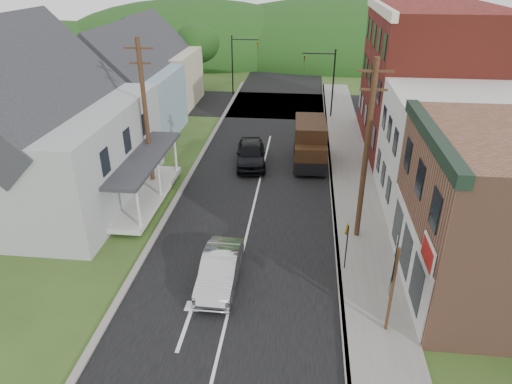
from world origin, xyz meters
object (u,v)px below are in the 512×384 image
(delivery_van, at_px, (310,143))
(route_sign_cluster, at_px, (393,278))
(silver_sedan, at_px, (220,270))
(dark_sedan, at_px, (251,154))
(warning_sign, at_px, (347,239))

(delivery_van, distance_m, route_sign_cluster, 16.28)
(silver_sedan, height_order, route_sign_cluster, route_sign_cluster)
(silver_sedan, height_order, dark_sedan, dark_sedan)
(route_sign_cluster, bearing_deg, warning_sign, 122.97)
(silver_sedan, bearing_deg, route_sign_cluster, -18.15)
(dark_sedan, distance_m, delivery_van, 4.12)
(dark_sedan, height_order, delivery_van, delivery_van)
(delivery_van, height_order, warning_sign, delivery_van)
(dark_sedan, relative_size, delivery_van, 0.92)
(silver_sedan, bearing_deg, warning_sign, 15.59)
(silver_sedan, distance_m, warning_sign, 5.71)
(dark_sedan, distance_m, route_sign_cluster, 16.86)
(dark_sedan, relative_size, warning_sign, 2.03)
(delivery_van, distance_m, warning_sign, 12.38)
(route_sign_cluster, bearing_deg, silver_sedan, 175.70)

